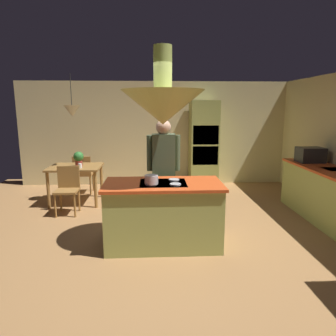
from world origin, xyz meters
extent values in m
plane|color=#9E7042|center=(0.00, 0.00, 0.00)|extent=(8.16, 8.16, 0.00)
cube|color=beige|center=(0.00, 3.45, 1.27)|extent=(6.80, 0.10, 2.55)
cube|color=#A8B259|center=(0.00, -0.20, 0.44)|extent=(1.58, 0.77, 0.87)
cube|color=#D14C1E|center=(0.00, -0.20, 0.89)|extent=(1.64, 0.83, 0.04)
cube|color=black|center=(0.00, -0.20, 0.91)|extent=(0.64, 0.52, 0.01)
cylinder|color=#B2B2B7|center=(-0.16, -0.33, 0.92)|extent=(0.15, 0.15, 0.02)
cylinder|color=#B2B2B7|center=(0.16, -0.33, 0.92)|extent=(0.15, 0.15, 0.02)
cylinder|color=#B2B2B7|center=(-0.16, -0.07, 0.92)|extent=(0.15, 0.15, 0.02)
cylinder|color=#B2B2B7|center=(0.16, -0.07, 0.92)|extent=(0.15, 0.15, 0.02)
cube|color=#A8B259|center=(2.84, 0.60, 0.44)|extent=(0.62, 2.27, 0.87)
cube|color=#D14C1E|center=(2.84, 0.60, 0.89)|extent=(0.66, 2.31, 0.04)
cube|color=#A8B259|center=(1.10, 3.05, 1.04)|extent=(0.66, 0.62, 2.09)
cube|color=black|center=(1.10, 2.76, 1.30)|extent=(0.60, 0.04, 0.44)
cube|color=black|center=(1.10, 2.76, 0.82)|extent=(0.60, 0.04, 0.44)
cube|color=olive|center=(-1.70, 1.90, 0.74)|extent=(1.02, 0.86, 0.04)
cylinder|color=olive|center=(-2.15, 1.53, 0.36)|extent=(0.06, 0.06, 0.72)
cylinder|color=olive|center=(-1.25, 1.53, 0.36)|extent=(0.06, 0.06, 0.72)
cylinder|color=olive|center=(-2.15, 2.27, 0.36)|extent=(0.06, 0.06, 0.72)
cylinder|color=olive|center=(-1.25, 2.27, 0.36)|extent=(0.06, 0.06, 0.72)
cylinder|color=tan|center=(-0.06, 0.49, 0.43)|extent=(0.14, 0.14, 0.86)
cylinder|color=tan|center=(0.12, 0.49, 0.43)|extent=(0.14, 0.14, 0.86)
cube|color=#4C6042|center=(0.03, 0.49, 1.19)|extent=(0.36, 0.22, 0.66)
cylinder|color=#4C6042|center=(-0.19, 0.49, 1.23)|extent=(0.09, 0.09, 0.56)
cylinder|color=#4C6042|center=(0.25, 0.49, 1.23)|extent=(0.09, 0.09, 0.56)
sphere|color=tan|center=(0.03, 0.49, 1.63)|extent=(0.23, 0.23, 0.23)
cone|color=#A8B259|center=(0.00, -0.20, 1.94)|extent=(1.10, 1.10, 0.45)
cylinder|color=#A8B259|center=(0.00, -0.20, 2.44)|extent=(0.24, 0.24, 0.55)
cone|color=beige|center=(-1.70, 1.90, 1.86)|extent=(0.32, 0.32, 0.22)
cylinder|color=black|center=(-1.70, 1.90, 2.27)|extent=(0.01, 0.01, 0.60)
cube|color=olive|center=(-1.70, 1.17, 0.44)|extent=(0.40, 0.40, 0.04)
cube|color=olive|center=(-1.70, 1.35, 0.66)|extent=(0.40, 0.04, 0.42)
cylinder|color=olive|center=(-1.87, 1.00, 0.21)|extent=(0.04, 0.04, 0.43)
cylinder|color=olive|center=(-1.53, 1.00, 0.21)|extent=(0.04, 0.04, 0.43)
cylinder|color=olive|center=(-1.87, 1.34, 0.21)|extent=(0.04, 0.04, 0.43)
cylinder|color=olive|center=(-1.53, 1.34, 0.21)|extent=(0.04, 0.04, 0.43)
cube|color=olive|center=(-1.70, 2.63, 0.44)|extent=(0.40, 0.40, 0.04)
cube|color=olive|center=(-1.70, 2.45, 0.66)|extent=(0.40, 0.04, 0.42)
cylinder|color=olive|center=(-1.53, 2.80, 0.21)|extent=(0.04, 0.04, 0.43)
cylinder|color=olive|center=(-1.87, 2.80, 0.21)|extent=(0.04, 0.04, 0.43)
cylinder|color=olive|center=(-1.53, 2.46, 0.21)|extent=(0.04, 0.04, 0.43)
cylinder|color=olive|center=(-1.87, 2.46, 0.21)|extent=(0.04, 0.04, 0.43)
cylinder|color=#99382D|center=(-1.62, 1.88, 0.82)|extent=(0.14, 0.14, 0.12)
sphere|color=#2D722D|center=(-1.62, 1.88, 0.96)|extent=(0.20, 0.20, 0.20)
cylinder|color=white|center=(-1.56, 1.69, 0.81)|extent=(0.07, 0.07, 0.09)
cube|color=#232326|center=(2.84, 1.28, 1.05)|extent=(0.46, 0.36, 0.28)
cylinder|color=#B2B2B7|center=(-0.16, -0.33, 0.99)|extent=(0.18, 0.18, 0.12)
camera|label=1|loc=(-0.15, -4.35, 1.94)|focal=33.17mm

